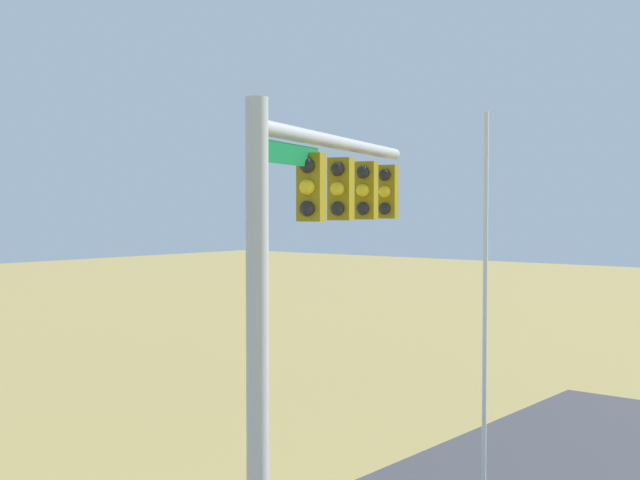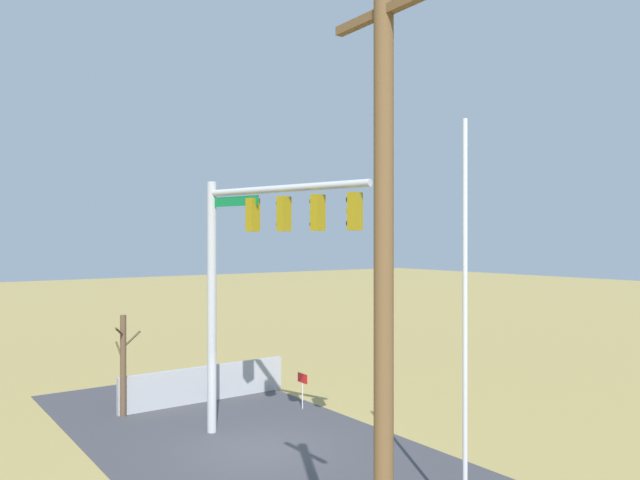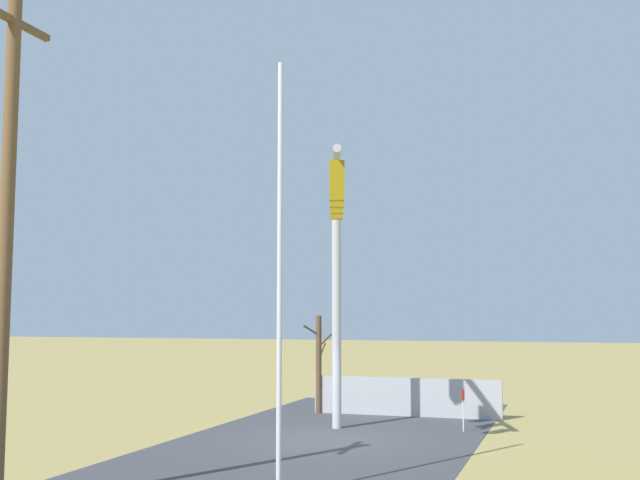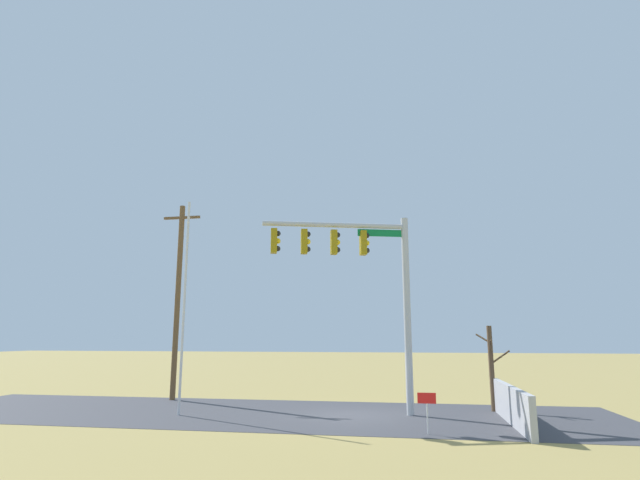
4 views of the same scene
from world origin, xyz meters
The scene contains 9 objects.
ground_plane centered at (0.00, 0.00, 0.00)m, with size 160.00×160.00×0.00m, color #9E894C.
road_surface centered at (-4.00, 0.00, 0.01)m, with size 28.00×8.00×0.01m, color #3D3D42.
sidewalk_corner centered at (3.19, 0.37, 0.00)m, with size 6.00×6.00×0.01m, color #B7B5AD.
retaining_fence centered at (5.59, -1.01, 0.63)m, with size 0.20×6.36×1.27m, color #A8A8AD.
signal_mast centered at (0.54, -0.13, 5.43)m, with size 5.62×1.90×7.62m.
flagpole centered at (-6.44, -1.10, 4.16)m, with size 0.10×0.10×8.32m, color silver.
utility_pole centered at (-8.84, 3.26, 4.87)m, with size 1.90×0.26×9.40m.
bare_tree centered at (5.46, 2.01, 1.74)m, with size 1.27×1.02×3.36m.
open_sign centered at (2.71, -3.32, 0.91)m, with size 0.56×0.04×1.22m.
Camera 3 is at (-20.13, -6.38, 3.38)m, focal length 43.06 mm.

